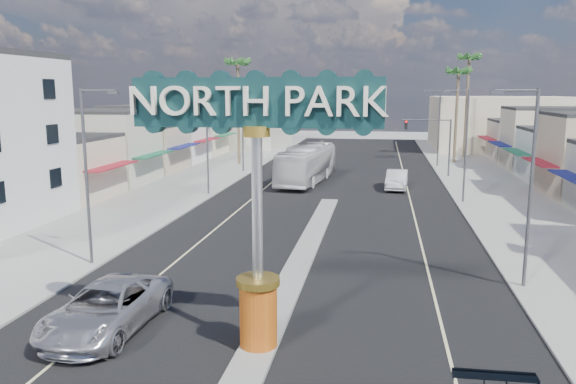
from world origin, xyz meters
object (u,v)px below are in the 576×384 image
(gateway_sign, at_px, (257,182))
(streetlight_r_far, at_px, (438,124))
(palm_right_mid, at_px, (458,76))
(palm_right_far, at_px, (469,63))
(car_parked_right, at_px, (397,180))
(suv_left, at_px, (107,308))
(streetlight_l_far, at_px, (263,122))
(streetlight_l_mid, at_px, (209,136))
(streetlight_r_mid, at_px, (464,140))
(traffic_signal_right, at_px, (432,136))
(streetlight_l_near, at_px, (89,168))
(streetlight_r_near, at_px, (528,179))
(palm_left_far, at_px, (238,68))
(traffic_signal_left, at_px, (259,134))
(city_bus, at_px, (307,164))

(gateway_sign, xyz_separation_m, streetlight_r_far, (10.43, 50.02, -0.86))
(palm_right_mid, xyz_separation_m, palm_right_far, (2.00, 6.00, 1.78))
(gateway_sign, bearing_deg, palm_right_far, 75.97)
(gateway_sign, height_order, car_parked_right, gateway_sign)
(streetlight_r_far, distance_m, suv_left, 52.19)
(streetlight_l_far, relative_size, palm_right_far, 0.64)
(streetlight_l_mid, bearing_deg, palm_right_mid, 47.97)
(streetlight_l_far, height_order, streetlight_r_mid, same)
(traffic_signal_right, distance_m, car_parked_right, 9.66)
(streetlight_l_near, xyz_separation_m, suv_left, (4.48, -7.38, -4.18))
(streetlight_l_near, xyz_separation_m, streetlight_l_mid, (0.00, 20.00, 0.00))
(traffic_signal_right, distance_m, streetlight_r_far, 8.14)
(streetlight_r_near, height_order, palm_left_far, palm_left_far)
(traffic_signal_left, distance_m, palm_right_far, 31.22)
(streetlight_r_near, height_order, city_bus, streetlight_r_near)
(streetlight_r_mid, bearing_deg, city_bus, 148.82)
(traffic_signal_left, xyz_separation_m, palm_right_mid, (22.18, 12.01, 6.33))
(traffic_signal_left, xyz_separation_m, palm_right_far, (24.18, 18.01, 8.11))
(suv_left, relative_size, city_bus, 0.49)
(traffic_signal_right, relative_size, streetlight_r_far, 0.67)
(palm_right_far, bearing_deg, suv_left, -109.43)
(gateway_sign, xyz_separation_m, streetlight_r_near, (10.43, 8.02, -0.86))
(streetlight_r_far, height_order, city_bus, streetlight_r_far)
(traffic_signal_right, bearing_deg, palm_right_far, 72.10)
(car_parked_right, bearing_deg, streetlight_r_mid, -45.56)
(suv_left, relative_size, car_parked_right, 1.21)
(streetlight_l_mid, bearing_deg, streetlight_r_mid, 0.00)
(streetlight_l_mid, xyz_separation_m, streetlight_r_far, (20.87, 22.00, 0.00))
(traffic_signal_right, distance_m, palm_left_far, 24.09)
(streetlight_r_mid, xyz_separation_m, palm_right_mid, (2.57, 26.00, 5.54))
(streetlight_l_mid, bearing_deg, traffic_signal_left, 84.90)
(traffic_signal_right, height_order, palm_right_far, palm_right_far)
(streetlight_l_far, distance_m, palm_right_mid, 24.41)
(palm_right_far, relative_size, suv_left, 2.20)
(traffic_signal_right, bearing_deg, city_bus, -154.78)
(traffic_signal_left, distance_m, streetlight_r_mid, 24.11)
(gateway_sign, xyz_separation_m, car_parked_right, (5.50, 33.76, -5.06))
(streetlight_l_far, bearing_deg, streetlight_l_mid, -90.00)
(streetlight_l_mid, distance_m, streetlight_l_far, 22.00)
(palm_right_mid, height_order, suv_left, palm_right_mid)
(streetlight_r_near, relative_size, city_bus, 0.69)
(streetlight_l_near, relative_size, streetlight_r_far, 1.00)
(palm_left_far, distance_m, suv_left, 49.06)
(palm_right_far, xyz_separation_m, car_parked_right, (-9.50, -26.26, -11.51))
(streetlight_l_mid, distance_m, streetlight_r_far, 30.32)
(streetlight_r_far, relative_size, car_parked_right, 1.70)
(streetlight_r_near, relative_size, car_parked_right, 1.70)
(traffic_signal_left, bearing_deg, suv_left, -85.53)
(streetlight_l_near, bearing_deg, streetlight_r_near, 0.00)
(streetlight_r_near, xyz_separation_m, palm_right_mid, (2.57, 46.00, 5.54))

